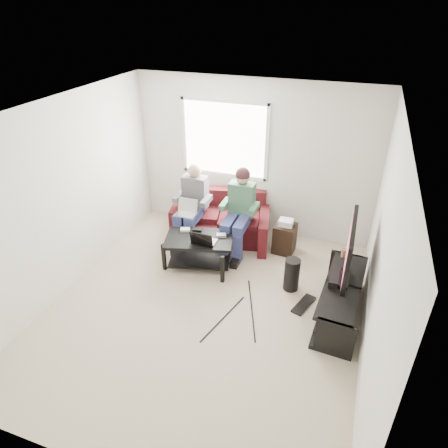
{
  "coord_description": "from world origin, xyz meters",
  "views": [
    {
      "loc": [
        1.59,
        -3.75,
        3.67
      ],
      "look_at": [
        0.07,
        0.6,
        1.0
      ],
      "focal_mm": 32.0,
      "sensor_mm": 36.0,
      "label": 1
    }
  ],
  "objects_px": {
    "subwoofer": "(292,274)",
    "end_table": "(285,237)",
    "sofa": "(221,221)",
    "coffee_table": "(199,245)",
    "tv_stand": "(340,301)",
    "tv": "(349,250)"
  },
  "relations": [
    {
      "from": "sofa",
      "to": "end_table",
      "type": "relative_size",
      "value": 3.14
    },
    {
      "from": "coffee_table",
      "to": "tv",
      "type": "relative_size",
      "value": 1.02
    },
    {
      "from": "sofa",
      "to": "subwoofer",
      "type": "xyz_separation_m",
      "value": [
        1.42,
        -1.02,
        -0.05
      ]
    },
    {
      "from": "sofa",
      "to": "end_table",
      "type": "xyz_separation_m",
      "value": [
        1.13,
        -0.11,
        -0.03
      ]
    },
    {
      "from": "subwoofer",
      "to": "end_table",
      "type": "bearing_deg",
      "value": 107.81
    },
    {
      "from": "coffee_table",
      "to": "subwoofer",
      "type": "height_order",
      "value": "coffee_table"
    },
    {
      "from": "coffee_table",
      "to": "subwoofer",
      "type": "bearing_deg",
      "value": -3.79
    },
    {
      "from": "sofa",
      "to": "coffee_table",
      "type": "bearing_deg",
      "value": -91.1
    },
    {
      "from": "tv_stand",
      "to": "tv",
      "type": "height_order",
      "value": "tv"
    },
    {
      "from": "coffee_table",
      "to": "tv_stand",
      "type": "xyz_separation_m",
      "value": [
        2.13,
        -0.42,
        -0.15
      ]
    },
    {
      "from": "tv",
      "to": "end_table",
      "type": "bearing_deg",
      "value": 131.1
    },
    {
      "from": "coffee_table",
      "to": "tv",
      "type": "bearing_deg",
      "value": -8.4
    },
    {
      "from": "sofa",
      "to": "subwoofer",
      "type": "height_order",
      "value": "sofa"
    },
    {
      "from": "subwoofer",
      "to": "end_table",
      "type": "xyz_separation_m",
      "value": [
        -0.29,
        0.91,
        0.02
      ]
    },
    {
      "from": "tv",
      "to": "subwoofer",
      "type": "xyz_separation_m",
      "value": [
        -0.69,
        0.22,
        -0.71
      ]
    },
    {
      "from": "coffee_table",
      "to": "end_table",
      "type": "bearing_deg",
      "value": 35.37
    },
    {
      "from": "tv",
      "to": "subwoofer",
      "type": "distance_m",
      "value": 1.02
    },
    {
      "from": "tv_stand",
      "to": "tv",
      "type": "xyz_separation_m",
      "value": [
        -0.0,
        0.1,
        0.73
      ]
    },
    {
      "from": "sofa",
      "to": "tv_stand",
      "type": "height_order",
      "value": "sofa"
    },
    {
      "from": "coffee_table",
      "to": "subwoofer",
      "type": "distance_m",
      "value": 1.45
    },
    {
      "from": "coffee_table",
      "to": "sofa",
      "type": "bearing_deg",
      "value": 88.9
    },
    {
      "from": "coffee_table",
      "to": "tv_stand",
      "type": "distance_m",
      "value": 2.18
    }
  ]
}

